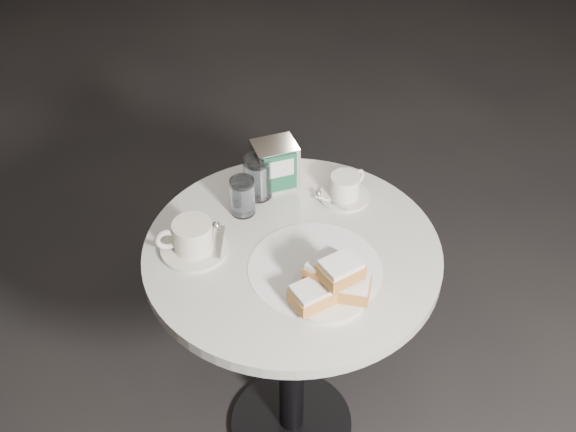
# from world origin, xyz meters

# --- Properties ---
(ground) EXTENTS (7.00, 7.00, 0.00)m
(ground) POSITION_xyz_m (0.00, 0.00, 0.00)
(ground) COLOR black
(ground) RESTS_ON ground
(cafe_table) EXTENTS (0.70, 0.70, 0.74)m
(cafe_table) POSITION_xyz_m (0.00, 0.00, 0.55)
(cafe_table) COLOR black
(cafe_table) RESTS_ON ground
(sugar_spill) EXTENTS (0.34, 0.34, 0.00)m
(sugar_spill) POSITION_xyz_m (0.01, -0.08, 0.75)
(sugar_spill) COLOR white
(sugar_spill) RESTS_ON cafe_table
(beignet_plate) EXTENTS (0.21, 0.21, 0.11)m
(beignet_plate) POSITION_xyz_m (-0.00, -0.17, 0.79)
(beignet_plate) COLOR silver
(beignet_plate) RESTS_ON cafe_table
(coffee_cup_left) EXTENTS (0.20, 0.20, 0.08)m
(coffee_cup_left) POSITION_xyz_m (-0.20, 0.11, 0.78)
(coffee_cup_left) COLOR silver
(coffee_cup_left) RESTS_ON cafe_table
(coffee_cup_right) EXTENTS (0.16, 0.16, 0.07)m
(coffee_cup_right) POSITION_xyz_m (0.21, 0.10, 0.77)
(coffee_cup_right) COLOR silver
(coffee_cup_right) RESTS_ON cafe_table
(water_glass_left) EXTENTS (0.08, 0.08, 0.10)m
(water_glass_left) POSITION_xyz_m (-0.04, 0.17, 0.79)
(water_glass_left) COLOR white
(water_glass_left) RESTS_ON cafe_table
(water_glass_right) EXTENTS (0.07, 0.07, 0.11)m
(water_glass_right) POSITION_xyz_m (0.02, 0.21, 0.80)
(water_glass_right) COLOR silver
(water_glass_right) RESTS_ON cafe_table
(napkin_dispenser) EXTENTS (0.12, 0.11, 0.12)m
(napkin_dispenser) POSITION_xyz_m (0.08, 0.23, 0.81)
(napkin_dispenser) COLOR white
(napkin_dispenser) RESTS_ON cafe_table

